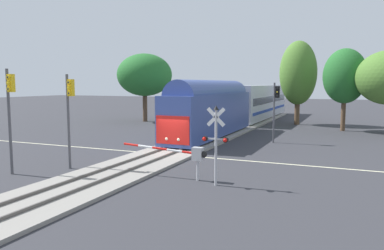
% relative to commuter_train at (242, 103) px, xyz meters
% --- Properties ---
extents(ground_plane, '(220.00, 220.00, 0.00)m').
position_rel_commuter_train_xyz_m(ground_plane, '(-0.00, -20.10, -2.78)').
color(ground_plane, '#333338').
extents(road_centre_stripe, '(44.00, 0.20, 0.01)m').
position_rel_commuter_train_xyz_m(road_centre_stripe, '(-0.00, -20.10, -2.77)').
color(road_centre_stripe, beige).
rests_on(road_centre_stripe, ground).
extents(railway_track, '(4.40, 80.00, 0.32)m').
position_rel_commuter_train_xyz_m(railway_track, '(-0.00, -20.10, -2.68)').
color(railway_track, gray).
rests_on(railway_track, ground).
extents(commuter_train, '(3.04, 41.42, 5.16)m').
position_rel_commuter_train_xyz_m(commuter_train, '(0.00, 0.00, 0.00)').
color(commuter_train, '#384C93').
rests_on(commuter_train, railway_track).
extents(crossing_gate_near, '(5.14, 0.40, 1.80)m').
position_rel_commuter_train_xyz_m(crossing_gate_near, '(4.40, -26.19, -1.36)').
color(crossing_gate_near, '#B7B7BC').
rests_on(crossing_gate_near, ground).
extents(crossing_signal_mast, '(1.36, 0.44, 4.08)m').
position_rel_commuter_train_xyz_m(crossing_signal_mast, '(6.09, -26.74, -0.29)').
color(crossing_signal_mast, '#B2B2B7').
rests_on(crossing_signal_mast, ground).
extents(traffic_signal_median, '(0.53, 0.38, 5.71)m').
position_rel_commuter_train_xyz_m(traffic_signal_median, '(-3.23, -26.61, 1.05)').
color(traffic_signal_median, '#4C4C51').
rests_on(traffic_signal_median, ground).
extents(traffic_signal_far_side, '(0.53, 0.38, 5.24)m').
position_rel_commuter_train_xyz_m(traffic_signal_far_side, '(6.21, -11.57, 0.74)').
color(traffic_signal_far_side, '#4C4C51').
rests_on(traffic_signal_far_side, ground).
extents(traffic_signal_near_left, '(0.53, 0.38, 5.99)m').
position_rel_commuter_train_xyz_m(traffic_signal_near_left, '(-5.32, -29.03, 1.22)').
color(traffic_signal_near_left, '#4C4C51').
rests_on(traffic_signal_near_left, ground).
extents(pine_left_background, '(7.44, 7.44, 9.21)m').
position_rel_commuter_train_xyz_m(pine_left_background, '(-13.79, 0.42, 3.55)').
color(pine_left_background, '#4C3828').
rests_on(pine_left_background, ground).
extents(oak_far_right, '(4.59, 4.59, 8.95)m').
position_rel_commuter_train_xyz_m(oak_far_right, '(11.45, -0.12, 3.18)').
color(oak_far_right, brown).
rests_on(oak_far_right, ground).
extents(elm_centre_background, '(4.59, 4.59, 10.48)m').
position_rel_commuter_train_xyz_m(elm_centre_background, '(5.92, 4.51, 3.68)').
color(elm_centre_background, brown).
rests_on(elm_centre_background, ground).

